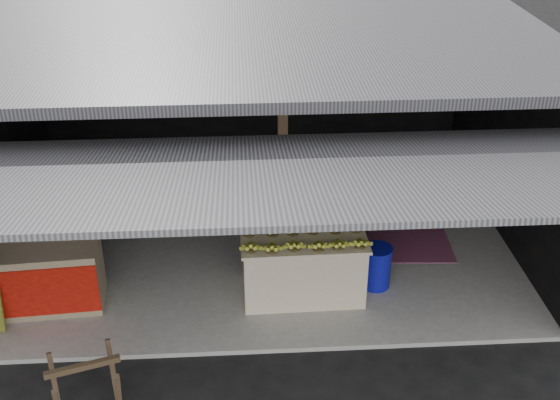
{
  "coord_description": "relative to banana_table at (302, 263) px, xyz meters",
  "views": [
    {
      "loc": [
        -0.23,
        -6.04,
        5.3
      ],
      "look_at": [
        0.25,
        1.56,
        1.1
      ],
      "focal_mm": 45.0,
      "sensor_mm": 36.0,
      "label": 1
    }
  ],
  "objects": [
    {
      "name": "sawhorse",
      "position": [
        -2.29,
        -1.91,
        -0.04
      ],
      "size": [
        0.77,
        0.76,
        0.69
      ],
      "rotation": [
        0.0,
        0.0,
        0.3
      ],
      "color": "#4B3925",
      "rests_on": "ground"
    },
    {
      "name": "ground",
      "position": [
        -0.49,
        -1.08,
        -0.48
      ],
      "size": [
        80.0,
        80.0,
        0.0
      ],
      "primitive_type": "plane",
      "color": "black",
      "rests_on": "ground"
    },
    {
      "name": "concrete_slab",
      "position": [
        -0.49,
        1.42,
        -0.45
      ],
      "size": [
        7.0,
        5.0,
        0.06
      ],
      "primitive_type": "cube",
      "color": "gray",
      "rests_on": "ground"
    },
    {
      "name": "banana_pile",
      "position": [
        -0.0,
        0.0,
        0.5
      ],
      "size": [
        1.41,
        0.86,
        0.16
      ],
      "primitive_type": null,
      "rotation": [
        0.0,
        0.0,
        0.02
      ],
      "color": "gold",
      "rests_on": "banana_table"
    },
    {
      "name": "water_barrel",
      "position": [
        0.94,
        0.06,
        -0.15
      ],
      "size": [
        0.36,
        0.36,
        0.53
      ],
      "primitive_type": "cylinder",
      "color": "#0D1196",
      "rests_on": "concrete_slab"
    },
    {
      "name": "neighbor_stall",
      "position": [
        -3.16,
        -0.08,
        0.03
      ],
      "size": [
        1.49,
        0.76,
        1.49
      ],
      "rotation": [
        0.0,
        0.0,
        0.07
      ],
      "color": "#998466",
      "rests_on": "concrete_slab"
    },
    {
      "name": "plastic_chair",
      "position": [
        1.57,
        1.58,
        0.06
      ],
      "size": [
        0.4,
        0.4,
        0.82
      ],
      "rotation": [
        0.0,
        0.0,
        -0.02
      ],
      "color": "#091532",
      "rests_on": "concrete_slab"
    },
    {
      "name": "magenta_rug",
      "position": [
        1.4,
        1.03,
        -0.41
      ],
      "size": [
        1.56,
        1.09,
        0.01
      ],
      "primitive_type": "cube",
      "rotation": [
        0.0,
        0.0,
        -0.06
      ],
      "color": "#6B174B",
      "rests_on": "concrete_slab"
    },
    {
      "name": "white_crate",
      "position": [
        0.14,
        0.77,
        0.04
      ],
      "size": [
        0.89,
        0.66,
        0.92
      ],
      "rotation": [
        0.0,
        0.0,
        -0.12
      ],
      "color": "white",
      "rests_on": "concrete_slab"
    },
    {
      "name": "picture_frames",
      "position": [
        -0.66,
        3.82,
        1.45
      ],
      "size": [
        1.62,
        0.04,
        0.46
      ],
      "color": "black",
      "rests_on": "shophouse"
    },
    {
      "name": "shophouse",
      "position": [
        -0.49,
        1.74,
        1.62
      ],
      "size": [
        7.4,
        7.29,
        3.02
      ],
      "color": "black",
      "rests_on": "ground"
    },
    {
      "name": "banana_table",
      "position": [
        0.0,
        0.0,
        0.0
      ],
      "size": [
        1.53,
        0.96,
        0.83
      ],
      "rotation": [
        0.0,
        0.0,
        0.02
      ],
      "color": "beige",
      "rests_on": "concrete_slab"
    }
  ]
}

